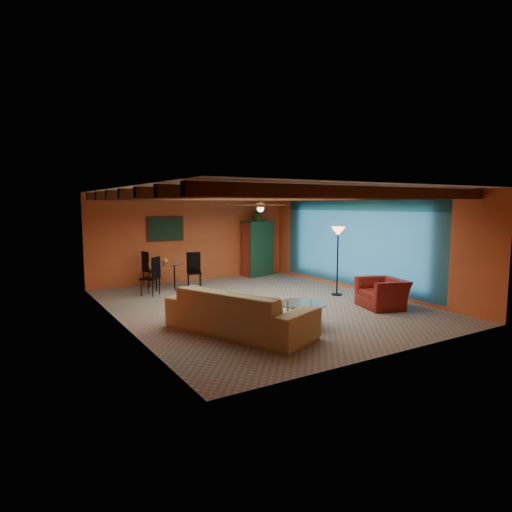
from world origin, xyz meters
TOP-DOWN VIEW (x-y plane):
  - room at (0.00, 0.11)m, footprint 6.52×8.01m
  - sofa at (-1.51, -1.70)m, footprint 2.12×3.05m
  - armchair at (2.27, -1.69)m, footprint 1.15×1.24m
  - coffee_table at (-0.27, -2.00)m, footprint 1.23×1.23m
  - dining_table at (-1.29, 2.94)m, footprint 2.53×2.53m
  - armoire at (2.20, 3.70)m, footprint 1.08×0.68m
  - floor_lamp at (2.33, -0.08)m, footprint 0.38×0.38m
  - ceiling_fan at (0.00, 0.00)m, footprint 1.50×1.50m
  - painting at (-0.90, 3.96)m, footprint 1.05×0.03m
  - potted_plant at (2.20, 3.70)m, footprint 0.55×0.51m
  - vase at (-1.29, 2.94)m, footprint 0.21×0.21m

SIDE VIEW (x-z plane):
  - coffee_table at x=-0.27m, z-range 0.00..0.48m
  - armchair at x=2.27m, z-range 0.00..0.68m
  - sofa at x=-1.51m, z-range 0.00..0.83m
  - dining_table at x=-1.29m, z-range 0.00..1.03m
  - armoire at x=2.20m, z-range 0.00..1.77m
  - floor_lamp at x=2.33m, z-range 0.00..1.80m
  - vase at x=-1.29m, z-range 1.03..1.21m
  - painting at x=-0.90m, z-range 1.32..1.97m
  - potted_plant at x=2.20m, z-range 1.77..2.27m
  - ceiling_fan at x=0.00m, z-range 2.14..2.58m
  - room at x=0.00m, z-range 1.01..3.72m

